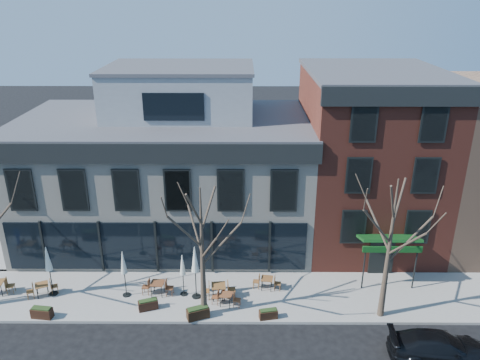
{
  "coord_description": "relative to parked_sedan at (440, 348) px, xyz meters",
  "views": [
    {
      "loc": [
        4.93,
        -23.55,
        15.43
      ],
      "look_at": [
        4.79,
        2.0,
        5.19
      ],
      "focal_mm": 35.0,
      "sensor_mm": 36.0,
      "label": 1
    }
  ],
  "objects": [
    {
      "name": "red_brick_building",
      "position": [
        -0.82,
        11.84,
        4.98
      ],
      "size": [
        8.2,
        11.78,
        11.18
      ],
      "color": "maroon",
      "rests_on": "ground"
    },
    {
      "name": "umbrella_3",
      "position": [
        -11.36,
        4.42,
        1.67
      ],
      "size": [
        0.49,
        0.49,
        3.08
      ],
      "color": "black",
      "rests_on": "sidewalk_front"
    },
    {
      "name": "cafe_set_1",
      "position": [
        -19.71,
        4.51,
        -0.06
      ],
      "size": [
        1.65,
        1.04,
        0.86
      ],
      "color": "brown",
      "rests_on": "sidewalk_front"
    },
    {
      "name": "cafe_set_4",
      "position": [
        -9.73,
        3.72,
        -0.08
      ],
      "size": [
        1.61,
        0.75,
        0.83
      ],
      "color": "brown",
      "rests_on": "sidewalk_front"
    },
    {
      "name": "cafe_set_2",
      "position": [
        -13.47,
        4.64,
        -0.04
      ],
      "size": [
        1.76,
        0.75,
        0.92
      ],
      "color": "brown",
      "rests_on": "sidewalk_front"
    },
    {
      "name": "sidewalk_side",
      "position": [
        -25.07,
        12.86,
        -0.58
      ],
      "size": [
        4.5,
        12.0,
        0.15
      ],
      "primitive_type": "cube",
      "color": "gray",
      "rests_on": "ground"
    },
    {
      "name": "tree_right",
      "position": [
        -1.81,
        2.96,
        3.36
      ],
      "size": [
        3.72,
        3.77,
        7.48
      ],
      "color": "#382B21",
      "rests_on": "sidewalk_front"
    },
    {
      "name": "planter_0",
      "position": [
        -19.01,
        2.66,
        -0.21
      ],
      "size": [
        1.1,
        0.56,
        0.59
      ],
      "color": "black",
      "rests_on": "sidewalk_front"
    },
    {
      "name": "umbrella_2",
      "position": [
        -12.06,
        4.63,
        1.24
      ],
      "size": [
        0.4,
        0.4,
        2.47
      ],
      "color": "black",
      "rests_on": "sidewalk_front"
    },
    {
      "name": "ground",
      "position": [
        -13.82,
        6.86,
        -0.66
      ],
      "size": [
        120.0,
        120.0,
        0.0
      ],
      "primitive_type": "plane",
      "color": "black",
      "rests_on": "ground"
    },
    {
      "name": "tree_mid",
      "position": [
        -10.81,
        2.96,
        3.14
      ],
      "size": [
        3.5,
        3.55,
        7.04
      ],
      "color": "#382B21",
      "rests_on": "sidewalk_front"
    },
    {
      "name": "planter_2",
      "position": [
        -11.11,
        2.66,
        -0.19
      ],
      "size": [
        1.21,
        0.84,
        0.63
      ],
      "color": "black",
      "rests_on": "sidewalk_front"
    },
    {
      "name": "corner_building",
      "position": [
        -13.75,
        11.93,
        4.07
      ],
      "size": [
        18.39,
        10.39,
        11.1
      ],
      "color": "beige",
      "rests_on": "ground"
    },
    {
      "name": "parked_sedan",
      "position": [
        0.0,
        0.0,
        0.0
      ],
      "size": [
        4.66,
        2.19,
        1.31
      ],
      "primitive_type": "imported",
      "rotation": [
        0.0,
        0.0,
        1.49
      ],
      "color": "black",
      "rests_on": "ground"
    },
    {
      "name": "cafe_set_5",
      "position": [
        -7.52,
        5.19,
        -0.08
      ],
      "size": [
        1.63,
        0.73,
        0.84
      ],
      "color": "brown",
      "rests_on": "sidewalk_front"
    },
    {
      "name": "umbrella_0",
      "position": [
        -19.19,
        4.62,
        1.57
      ],
      "size": [
        0.47,
        0.47,
        2.94
      ],
      "color": "black",
      "rests_on": "sidewalk_front"
    },
    {
      "name": "sidewalk_front",
      "position": [
        -10.57,
        4.71,
        -0.58
      ],
      "size": [
        33.5,
        4.7,
        0.15
      ],
      "primitive_type": "cube",
      "color": "gray",
      "rests_on": "ground"
    },
    {
      "name": "planter_1",
      "position": [
        -13.76,
        3.36,
        -0.23
      ],
      "size": [
        1.07,
        0.71,
        0.56
      ],
      "color": "black",
      "rests_on": "sidewalk_front"
    },
    {
      "name": "umbrella_1",
      "position": [
        -15.17,
        4.54,
        1.41
      ],
      "size": [
        0.43,
        0.43,
        2.72
      ],
      "color": "black",
      "rests_on": "sidewalk_front"
    },
    {
      "name": "cafe_set_3",
      "position": [
        -10.15,
        4.34,
        -0.0
      ],
      "size": [
        1.89,
        0.81,
        0.98
      ],
      "color": "brown",
      "rests_on": "sidewalk_front"
    },
    {
      "name": "planter_3",
      "position": [
        -7.56,
        2.66,
        -0.25
      ],
      "size": [
        0.98,
        0.54,
        0.52
      ],
      "color": "#321D10",
      "rests_on": "sidewalk_front"
    }
  ]
}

